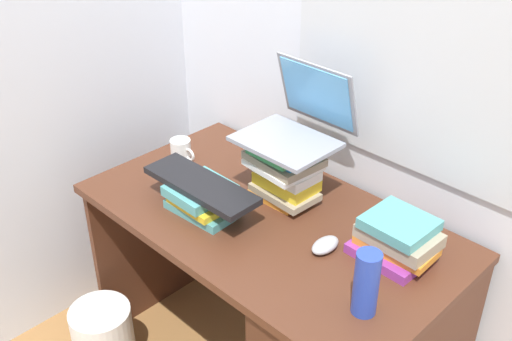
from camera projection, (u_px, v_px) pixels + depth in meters
wall_back at (357, 18)px, 1.96m from camera, size 6.00×0.06×2.60m
book_stack_tall at (285, 170)px, 2.06m from camera, size 0.25×0.21×0.21m
book_stack_keyboard_riser at (202, 199)px, 2.03m from camera, size 0.24×0.19×0.09m
book_stack_side at (396, 239)px, 1.81m from camera, size 0.24×0.19×0.13m
laptop at (299, 121)px, 2.01m from camera, size 0.31×0.31×0.24m
keyboard at (201, 185)px, 2.00m from camera, size 0.42×0.15×0.02m
computer_mouse at (325, 245)px, 1.86m from camera, size 0.06×0.10×0.04m
mug at (181, 151)px, 2.29m from camera, size 0.11×0.08×0.09m
water_bottle at (366, 283)px, 1.60m from camera, size 0.07×0.07×0.19m
wastebasket at (104, 338)px, 2.35m from camera, size 0.23×0.23×0.28m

